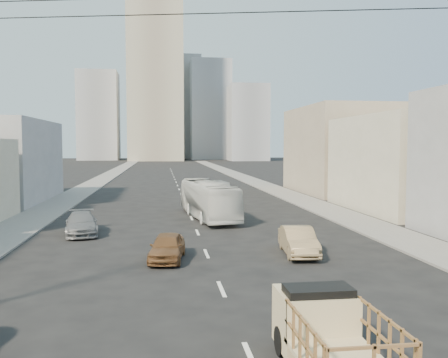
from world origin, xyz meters
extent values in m
cube|color=slate|center=(-11.75, 70.00, 0.06)|extent=(3.50, 180.00, 0.12)
cube|color=slate|center=(11.75, 70.00, 0.06)|extent=(3.50, 180.00, 0.12)
cube|color=silver|center=(0.00, 2.00, 0.01)|extent=(0.15, 2.00, 0.01)
cube|color=silver|center=(0.00, 8.00, 0.01)|extent=(0.15, 2.00, 0.01)
cube|color=silver|center=(0.00, 14.00, 0.01)|extent=(0.15, 2.00, 0.01)
cube|color=silver|center=(0.00, 20.00, 0.01)|extent=(0.15, 2.00, 0.01)
cube|color=silver|center=(0.00, 26.00, 0.01)|extent=(0.15, 2.00, 0.01)
cube|color=silver|center=(0.00, 32.00, 0.01)|extent=(0.15, 2.00, 0.01)
cube|color=silver|center=(0.00, 38.00, 0.01)|extent=(0.15, 2.00, 0.01)
cube|color=silver|center=(0.00, 44.00, 0.01)|extent=(0.15, 2.00, 0.01)
cube|color=silver|center=(0.00, 50.00, 0.01)|extent=(0.15, 2.00, 0.01)
cube|color=silver|center=(0.00, 56.00, 0.01)|extent=(0.15, 2.00, 0.01)
cube|color=silver|center=(0.00, 62.00, 0.01)|extent=(0.15, 2.00, 0.01)
cube|color=silver|center=(0.00, 68.00, 0.01)|extent=(0.15, 2.00, 0.01)
cube|color=silver|center=(0.00, 74.00, 0.01)|extent=(0.15, 2.00, 0.01)
cube|color=silver|center=(0.00, 80.00, 0.01)|extent=(0.15, 2.00, 0.01)
cube|color=silver|center=(0.00, 86.00, 0.01)|extent=(0.15, 2.00, 0.01)
cube|color=silver|center=(0.00, 92.00, 0.01)|extent=(0.15, 2.00, 0.01)
cube|color=silver|center=(0.00, 98.00, 0.01)|extent=(0.15, 2.00, 0.01)
cube|color=silver|center=(0.00, 104.00, 0.01)|extent=(0.15, 2.00, 0.01)
cube|color=#C7B385|center=(1.69, 1.99, 0.95)|extent=(1.90, 1.60, 1.50)
cube|color=black|center=(1.69, 1.74, 1.55)|extent=(1.70, 0.90, 0.70)
cylinder|color=black|center=(0.84, 2.09, 0.38)|extent=(0.25, 0.76, 0.76)
cylinder|color=black|center=(2.54, 2.09, 0.38)|extent=(0.25, 0.76, 0.76)
imported|color=silver|center=(1.29, 25.86, 1.43)|extent=(3.75, 10.51, 2.86)
imported|color=brown|center=(-1.99, 12.91, 0.64)|extent=(2.04, 3.96, 1.29)
imported|color=#987F59|center=(4.58, 13.21, 0.69)|extent=(1.87, 4.33, 1.38)
imported|color=slate|center=(-7.17, 20.33, 0.67)|extent=(2.63, 4.88, 1.34)
cylinder|color=black|center=(0.00, 1.50, 8.60)|extent=(23.01, 5.02, 0.02)
cube|color=#B6AF93|center=(19.50, 28.00, 4.00)|extent=(11.00, 14.00, 8.00)
cube|color=gray|center=(20.00, 44.00, 5.00)|extent=(12.00, 16.00, 10.00)
cube|color=tan|center=(-4.00, 170.00, 30.00)|extent=(20.00, 20.00, 60.00)
cube|color=gray|center=(18.00, 185.00, 20.00)|extent=(16.00, 16.00, 40.00)
cube|color=gray|center=(-26.00, 180.00, 17.00)|extent=(15.00, 15.00, 34.00)
cube|color=gray|center=(6.00, 200.00, 22.00)|extent=(18.00, 18.00, 44.00)
cube|color=gray|center=(30.00, 165.00, 14.00)|extent=(14.00, 14.00, 28.00)
camera|label=1|loc=(-2.26, -9.65, 5.47)|focal=38.00mm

